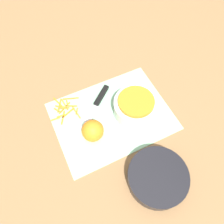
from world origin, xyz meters
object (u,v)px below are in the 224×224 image
at_px(knife, 100,99).
at_px(orange_left, 93,131).
at_px(bowl_speckled, 135,106).
at_px(bowl_dark, 157,177).

xyz_separation_m(knife, orange_left, (0.09, 0.14, 0.04)).
height_order(bowl_speckled, knife, bowl_speckled).
xyz_separation_m(bowl_speckled, orange_left, (0.20, 0.03, 0.00)).
xyz_separation_m(bowl_speckled, knife, (0.11, -0.11, -0.03)).
xyz_separation_m(bowl_dark, orange_left, (0.13, -0.25, 0.02)).
relative_size(bowl_speckled, orange_left, 2.09).
bearing_deg(knife, bowl_speckled, 95.56).
distance_m(bowl_dark, knife, 0.39).
relative_size(bowl_dark, knife, 1.09).
relative_size(bowl_speckled, bowl_dark, 0.84).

